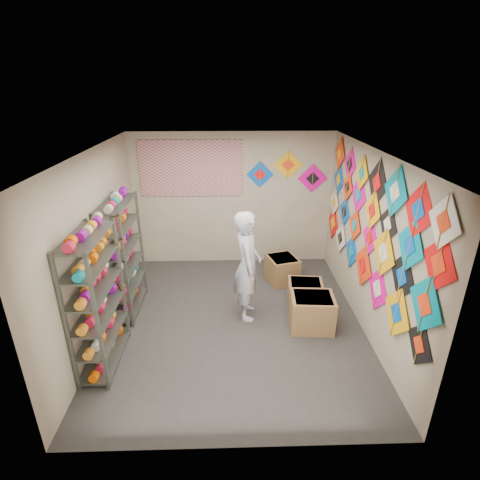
{
  "coord_description": "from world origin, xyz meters",
  "views": [
    {
      "loc": [
        -0.06,
        -5.02,
        3.57
      ],
      "look_at": [
        0.1,
        0.3,
        1.3
      ],
      "focal_mm": 28.0,
      "sensor_mm": 36.0,
      "label": 1
    }
  ],
  "objects_px": {
    "shelf_rack_back": "(123,258)",
    "carton_a": "(312,312)",
    "shelf_rack_front": "(97,302)",
    "carton_c": "(282,269)",
    "shopkeeper": "(247,266)",
    "carton_b": "(305,294)"
  },
  "relations": [
    {
      "from": "shelf_rack_back",
      "to": "carton_a",
      "type": "distance_m",
      "value": 3.12
    },
    {
      "from": "shelf_rack_front",
      "to": "carton_c",
      "type": "distance_m",
      "value": 3.54
    },
    {
      "from": "carton_c",
      "to": "shopkeeper",
      "type": "bearing_deg",
      "value": -138.82
    },
    {
      "from": "shopkeeper",
      "to": "carton_c",
      "type": "distance_m",
      "value": 1.48
    },
    {
      "from": "shopkeeper",
      "to": "carton_c",
      "type": "height_order",
      "value": "shopkeeper"
    },
    {
      "from": "shelf_rack_back",
      "to": "carton_c",
      "type": "bearing_deg",
      "value": 17.61
    },
    {
      "from": "shelf_rack_back",
      "to": "shopkeeper",
      "type": "distance_m",
      "value": 2.01
    },
    {
      "from": "shelf_rack_back",
      "to": "carton_b",
      "type": "height_order",
      "value": "shelf_rack_back"
    },
    {
      "from": "shelf_rack_back",
      "to": "carton_a",
      "type": "bearing_deg",
      "value": -11.72
    },
    {
      "from": "shelf_rack_back",
      "to": "carton_a",
      "type": "height_order",
      "value": "shelf_rack_back"
    },
    {
      "from": "shelf_rack_front",
      "to": "shopkeeper",
      "type": "relative_size",
      "value": 1.06
    },
    {
      "from": "shelf_rack_front",
      "to": "shopkeeper",
      "type": "height_order",
      "value": "shelf_rack_front"
    },
    {
      "from": "carton_a",
      "to": "carton_c",
      "type": "height_order",
      "value": "carton_a"
    },
    {
      "from": "shopkeeper",
      "to": "shelf_rack_front",
      "type": "bearing_deg",
      "value": 117.8
    },
    {
      "from": "shelf_rack_back",
      "to": "carton_a",
      "type": "xyz_separation_m",
      "value": [
        2.98,
        -0.62,
        -0.68
      ]
    },
    {
      "from": "shelf_rack_back",
      "to": "shopkeeper",
      "type": "bearing_deg",
      "value": -7.09
    },
    {
      "from": "shelf_rack_front",
      "to": "shopkeeper",
      "type": "distance_m",
      "value": 2.25
    },
    {
      "from": "shopkeeper",
      "to": "carton_b",
      "type": "distance_m",
      "value": 1.22
    },
    {
      "from": "shelf_rack_front",
      "to": "carton_b",
      "type": "height_order",
      "value": "shelf_rack_front"
    },
    {
      "from": "carton_a",
      "to": "carton_b",
      "type": "bearing_deg",
      "value": 93.18
    },
    {
      "from": "carton_a",
      "to": "carton_b",
      "type": "xyz_separation_m",
      "value": [
        0.01,
        0.6,
        -0.04
      ]
    },
    {
      "from": "shopkeeper",
      "to": "carton_b",
      "type": "xyz_separation_m",
      "value": [
        0.99,
        0.23,
        -0.67
      ]
    }
  ]
}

